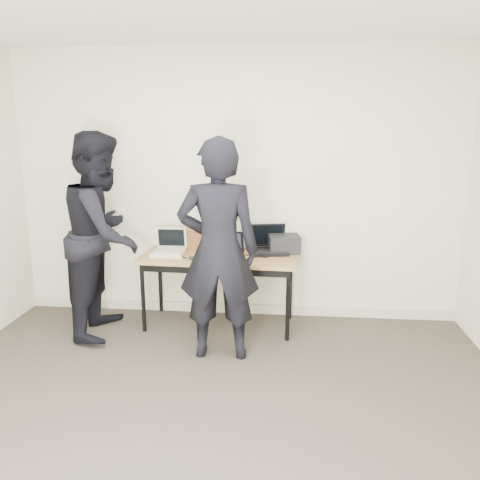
# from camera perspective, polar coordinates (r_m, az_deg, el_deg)

# --- Properties ---
(room) EXTENTS (4.60, 4.60, 2.80)m
(room) POSITION_cam_1_polar(r_m,az_deg,el_deg) (2.54, -5.68, 0.50)
(room) COLOR #3C352D
(room) RESTS_ON ground
(desk) EXTENTS (1.53, 0.73, 0.72)m
(desk) POSITION_cam_1_polar(r_m,az_deg,el_deg) (4.55, -2.63, -2.62)
(desk) COLOR olive
(desk) RESTS_ON ground
(laptop_beige) EXTENTS (0.31, 0.30, 0.25)m
(laptop_beige) POSITION_cam_1_polar(r_m,az_deg,el_deg) (4.62, -8.61, -1.11)
(laptop_beige) COLOR beige
(laptop_beige) RESTS_ON desk
(laptop_center) EXTENTS (0.37, 0.36, 0.24)m
(laptop_center) POSITION_cam_1_polar(r_m,az_deg,el_deg) (4.47, -1.84, -1.39)
(laptop_center) COLOR black
(laptop_center) RESTS_ON desk
(laptop_right) EXTENTS (0.43, 0.41, 0.27)m
(laptop_right) POSITION_cam_1_polar(r_m,az_deg,el_deg) (4.65, 3.42, -0.73)
(laptop_right) COLOR black
(laptop_right) RESTS_ON desk
(leather_satchel) EXTENTS (0.38, 0.22, 0.25)m
(leather_satchel) POSITION_cam_1_polar(r_m,az_deg,el_deg) (4.75, -4.40, 0.36)
(leather_satchel) COLOR brown
(leather_satchel) RESTS_ON desk
(tissue) EXTENTS (0.14, 0.11, 0.08)m
(tissue) POSITION_cam_1_polar(r_m,az_deg,el_deg) (4.71, -4.08, 2.22)
(tissue) COLOR white
(tissue) RESTS_ON leather_satchel
(equipment_box) EXTENTS (0.33, 0.29, 0.17)m
(equipment_box) POSITION_cam_1_polar(r_m,az_deg,el_deg) (4.66, 5.39, -0.45)
(equipment_box) COLOR black
(equipment_box) RESTS_ON desk
(power_brick) EXTENTS (0.08, 0.05, 0.03)m
(power_brick) POSITION_cam_1_polar(r_m,az_deg,el_deg) (4.41, -5.77, -2.22)
(power_brick) COLOR black
(power_brick) RESTS_ON desk
(cables) EXTENTS (1.15, 0.44, 0.01)m
(cables) POSITION_cam_1_polar(r_m,az_deg,el_deg) (4.55, -1.35, -1.78)
(cables) COLOR silver
(cables) RESTS_ON desk
(person_typist) EXTENTS (0.71, 0.49, 1.86)m
(person_typist) POSITION_cam_1_polar(r_m,az_deg,el_deg) (3.87, -2.66, -1.32)
(person_typist) COLOR black
(person_typist) RESTS_ON ground
(person_observer) EXTENTS (0.77, 0.96, 1.90)m
(person_observer) POSITION_cam_1_polar(r_m,az_deg,el_deg) (4.56, -16.35, 0.64)
(person_observer) COLOR black
(person_observer) RESTS_ON ground
(baseboard) EXTENTS (4.50, 0.03, 0.10)m
(baseboard) POSITION_cam_1_polar(r_m,az_deg,el_deg) (5.04, -0.46, -8.31)
(baseboard) COLOR #BCB49B
(baseboard) RESTS_ON ground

